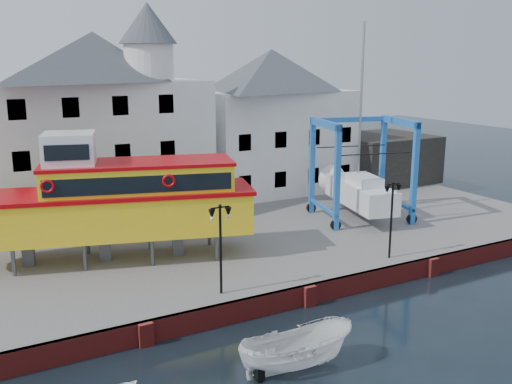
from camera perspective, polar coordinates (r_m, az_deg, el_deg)
ground at (r=27.71m, az=5.27°, el=-11.23°), size 140.00×140.00×0.00m
hardstanding at (r=36.54m, az=-4.41°, el=-4.27°), size 44.00×22.00×1.00m
quay_wall at (r=27.58m, az=5.17°, el=-10.21°), size 44.00×0.47×1.00m
building_white_main at (r=40.53m, az=-15.33°, el=6.91°), size 14.00×8.30×14.00m
building_white_right at (r=46.38m, az=1.53°, el=7.17°), size 12.00×8.00×11.20m
shed_dark at (r=51.08m, az=12.40°, el=3.35°), size 8.00×7.00×4.00m
lamp_post_left at (r=25.36m, az=-3.59°, el=-3.46°), size 1.12×0.32×4.20m
lamp_post_right at (r=30.81m, az=13.47°, el=-0.81°), size 1.12×0.32×4.20m
tour_boat at (r=30.62m, az=-15.06°, el=-0.90°), size 16.08×7.93×6.82m
travel_lift at (r=39.13m, az=9.94°, el=0.72°), size 6.87×8.71×12.75m
motorboat_a at (r=22.56m, az=4.02°, el=-17.27°), size 4.82×2.23×1.80m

